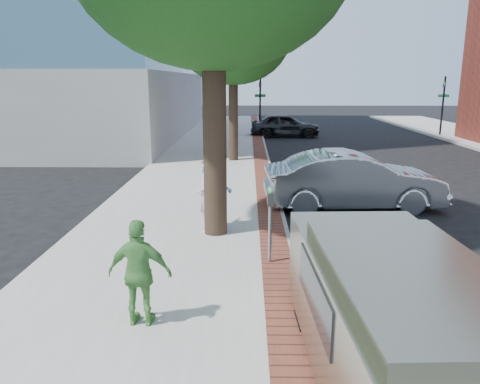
{
  "coord_description": "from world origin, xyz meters",
  "views": [
    {
      "loc": [
        0.13,
        -8.34,
        3.58
      ],
      "look_at": [
        -0.04,
        1.55,
        1.2
      ],
      "focal_mm": 35.0,
      "sensor_mm": 36.0,
      "label": 1
    }
  ],
  "objects_px": {
    "person_gray": "(206,195)",
    "person_officer": "(215,187)",
    "sedan_silver": "(353,181)",
    "van": "(393,316)",
    "parking_meter": "(270,210)",
    "person_green": "(140,273)",
    "bg_car": "(285,125)"
  },
  "relations": [
    {
      "from": "person_gray",
      "to": "person_green",
      "type": "height_order",
      "value": "person_gray"
    },
    {
      "from": "sedan_silver",
      "to": "parking_meter",
      "type": "bearing_deg",
      "value": 147.33
    },
    {
      "from": "person_green",
      "to": "van",
      "type": "distance_m",
      "value": 3.41
    },
    {
      "from": "bg_car",
      "to": "van",
      "type": "relative_size",
      "value": 0.92
    },
    {
      "from": "person_officer",
      "to": "person_green",
      "type": "height_order",
      "value": "person_officer"
    },
    {
      "from": "person_officer",
      "to": "sedan_silver",
      "type": "distance_m",
      "value": 4.37
    },
    {
      "from": "parking_meter",
      "to": "sedan_silver",
      "type": "height_order",
      "value": "sedan_silver"
    },
    {
      "from": "person_gray",
      "to": "bg_car",
      "type": "bearing_deg",
      "value": 155.61
    },
    {
      "from": "person_gray",
      "to": "person_officer",
      "type": "relative_size",
      "value": 0.87
    },
    {
      "from": "person_gray",
      "to": "person_officer",
      "type": "distance_m",
      "value": 0.33
    },
    {
      "from": "person_gray",
      "to": "van",
      "type": "xyz_separation_m",
      "value": [
        2.62,
        -5.55,
        -0.04
      ]
    },
    {
      "from": "sedan_silver",
      "to": "person_officer",
      "type": "bearing_deg",
      "value": 118.17
    },
    {
      "from": "sedan_silver",
      "to": "van",
      "type": "height_order",
      "value": "van"
    },
    {
      "from": "person_officer",
      "to": "sedan_silver",
      "type": "height_order",
      "value": "person_officer"
    },
    {
      "from": "person_green",
      "to": "bg_car",
      "type": "xyz_separation_m",
      "value": [
        3.88,
        24.02,
        -0.18
      ]
    },
    {
      "from": "person_green",
      "to": "sedan_silver",
      "type": "height_order",
      "value": "person_green"
    },
    {
      "from": "person_officer",
      "to": "person_green",
      "type": "xyz_separation_m",
      "value": [
        -0.75,
        -4.55,
        -0.19
      ]
    },
    {
      "from": "person_green",
      "to": "person_gray",
      "type": "bearing_deg",
      "value": -92.74
    },
    {
      "from": "van",
      "to": "bg_car",
      "type": "bearing_deg",
      "value": 85.99
    },
    {
      "from": "person_gray",
      "to": "sedan_silver",
      "type": "xyz_separation_m",
      "value": [
        3.93,
        2.48,
        -0.18
      ]
    },
    {
      "from": "van",
      "to": "parking_meter",
      "type": "bearing_deg",
      "value": 106.59
    },
    {
      "from": "person_officer",
      "to": "van",
      "type": "xyz_separation_m",
      "value": [
        2.43,
        -5.79,
        -0.17
      ]
    },
    {
      "from": "person_officer",
      "to": "bg_car",
      "type": "bearing_deg",
      "value": -30.36
    },
    {
      "from": "person_green",
      "to": "van",
      "type": "relative_size",
      "value": 0.32
    },
    {
      "from": "person_gray",
      "to": "sedan_silver",
      "type": "bearing_deg",
      "value": 107.47
    },
    {
      "from": "parking_meter",
      "to": "sedan_silver",
      "type": "distance_m",
      "value": 5.14
    },
    {
      "from": "parking_meter",
      "to": "person_green",
      "type": "distance_m",
      "value": 3.07
    },
    {
      "from": "van",
      "to": "person_green",
      "type": "bearing_deg",
      "value": 156.34
    },
    {
      "from": "parking_meter",
      "to": "bg_car",
      "type": "xyz_separation_m",
      "value": [
        1.94,
        21.66,
        -0.45
      ]
    },
    {
      "from": "parking_meter",
      "to": "person_officer",
      "type": "height_order",
      "value": "person_officer"
    },
    {
      "from": "parking_meter",
      "to": "person_gray",
      "type": "xyz_separation_m",
      "value": [
        -1.38,
        1.96,
        -0.21
      ]
    },
    {
      "from": "parking_meter",
      "to": "sedan_silver",
      "type": "xyz_separation_m",
      "value": [
        2.55,
        4.44,
        -0.39
      ]
    }
  ]
}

